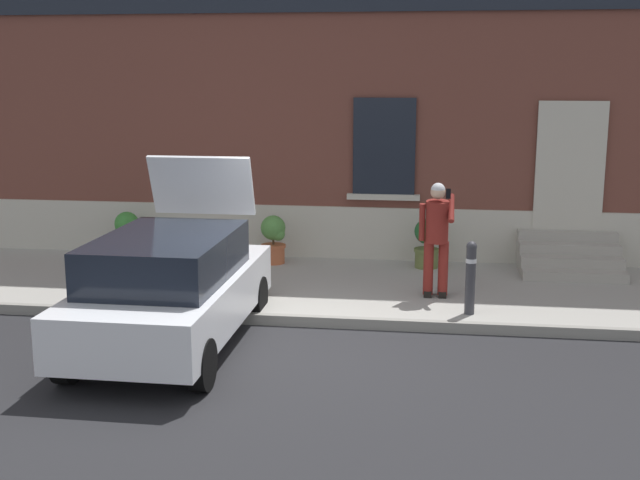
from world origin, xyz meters
TOP-DOWN VIEW (x-y plane):
  - ground_plane at (0.00, 0.00)m, footprint 80.00×80.00m
  - sidewalk at (0.00, 2.80)m, footprint 24.00×3.60m
  - curb_edge at (0.00, 0.94)m, footprint 24.00×0.12m
  - building_facade at (0.01, 5.29)m, footprint 24.00×1.52m
  - entrance_stoop at (3.95, 4.12)m, footprint 1.67×1.28m
  - hatchback_car_white at (-1.66, -0.14)m, footprint 1.82×4.08m
  - bollard_near_person at (2.17, 1.35)m, footprint 0.15×0.15m
  - person_on_phone at (1.69, 2.14)m, footprint 0.51×0.47m
  - planter_charcoal at (-3.85, 4.02)m, footprint 0.44×0.44m
  - planter_terracotta at (-1.15, 4.01)m, footprint 0.44×0.44m
  - planter_olive at (1.56, 4.05)m, footprint 0.44×0.44m

SIDE VIEW (x-z plane):
  - ground_plane at x=0.00m, z-range 0.00..0.00m
  - sidewalk at x=0.00m, z-range 0.00..0.15m
  - curb_edge at x=0.00m, z-range 0.00..0.15m
  - entrance_stoop at x=3.95m, z-range 0.07..0.71m
  - planter_charcoal at x=-3.85m, z-range 0.18..1.04m
  - planter_terracotta at x=-1.15m, z-range 0.18..1.04m
  - planter_olive at x=1.56m, z-range 0.18..1.04m
  - bollard_near_person at x=2.17m, z-range 0.19..1.24m
  - hatchback_car_white at x=-1.66m, z-range -0.37..1.97m
  - person_on_phone at x=1.69m, z-range 0.28..2.03m
  - building_facade at x=0.01m, z-range -0.02..7.48m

